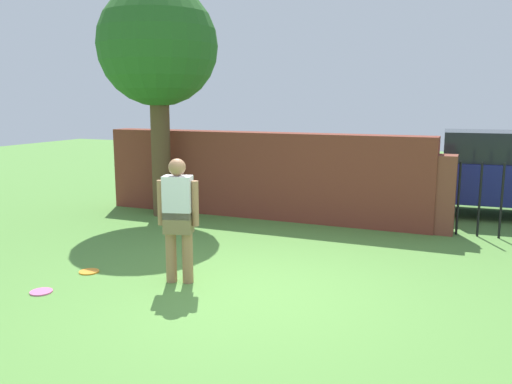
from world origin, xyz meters
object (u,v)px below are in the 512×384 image
(person, at_px, (178,215))
(car, at_px, (494,173))
(tree, at_px, (158,49))
(frisbee_orange, at_px, (89,272))
(frisbee_pink, at_px, (41,292))

(person, xyz_separation_m, car, (3.84, 6.04, -0.04))
(tree, height_order, frisbee_orange, tree)
(person, bearing_deg, tree, 110.34)
(person, relative_size, frisbee_pink, 6.00)
(car, height_order, frisbee_orange, car)
(tree, height_order, frisbee_pink, tree)
(tree, bearing_deg, person, -54.40)
(person, relative_size, car, 0.38)
(person, height_order, frisbee_pink, person)
(person, bearing_deg, frisbee_orange, 170.90)
(tree, height_order, person, tree)
(person, relative_size, frisbee_orange, 6.00)
(tree, xyz_separation_m, car, (6.27, 2.65, -2.48))
(tree, distance_m, frisbee_orange, 4.98)
(person, height_order, frisbee_orange, person)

